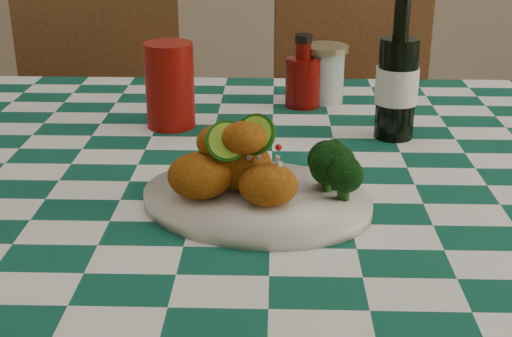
# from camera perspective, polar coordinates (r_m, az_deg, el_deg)

# --- Properties ---
(plate) EXTENTS (0.37, 0.32, 0.02)m
(plate) POSITION_cam_1_polar(r_m,az_deg,el_deg) (0.94, -0.00, -2.59)
(plate) COLOR silver
(plate) RESTS_ON dining_table
(fried_chicken_pile) EXTENTS (0.16, 0.12, 0.10)m
(fried_chicken_pile) POSITION_cam_1_polar(r_m,az_deg,el_deg) (0.92, -0.93, 0.78)
(fried_chicken_pile) COLOR #A65A10
(fried_chicken_pile) RESTS_ON plate
(broccoli_side) EXTENTS (0.08, 0.08, 0.06)m
(broccoli_side) POSITION_cam_1_polar(r_m,az_deg,el_deg) (0.94, 5.55, -0.18)
(broccoli_side) COLOR black
(broccoli_side) RESTS_ON plate
(red_tumbler) EXTENTS (0.11, 0.11, 0.15)m
(red_tumbler) POSITION_cam_1_polar(r_m,az_deg,el_deg) (1.25, -6.91, 6.61)
(red_tumbler) COLOR maroon
(red_tumbler) RESTS_ON dining_table
(ketchup_bottle) EXTENTS (0.07, 0.07, 0.14)m
(ketchup_bottle) POSITION_cam_1_polar(r_m,az_deg,el_deg) (1.36, 3.77, 7.80)
(ketchup_bottle) COLOR #630804
(ketchup_bottle) RESTS_ON dining_table
(mason_jar) EXTENTS (0.12, 0.12, 0.11)m
(mason_jar) POSITION_cam_1_polar(r_m,az_deg,el_deg) (1.40, 5.49, 7.56)
(mason_jar) COLOR #B2BCBA
(mason_jar) RESTS_ON dining_table
(beer_bottle) EXTENTS (0.09, 0.09, 0.24)m
(beer_bottle) POSITION_cam_1_polar(r_m,az_deg,el_deg) (1.20, 11.30, 7.89)
(beer_bottle) COLOR black
(beer_bottle) RESTS_ON dining_table
(wooden_chair_left) EXTENTS (0.52, 0.54, 0.97)m
(wooden_chair_left) POSITION_cam_1_polar(r_m,az_deg,el_deg) (1.93, -12.12, 0.22)
(wooden_chair_left) COLOR #472814
(wooden_chair_left) RESTS_ON ground
(wooden_chair_right) EXTENTS (0.47, 0.49, 0.94)m
(wooden_chair_right) POSITION_cam_1_polar(r_m,az_deg,el_deg) (1.91, 8.41, -0.26)
(wooden_chair_right) COLOR #472814
(wooden_chair_right) RESTS_ON ground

